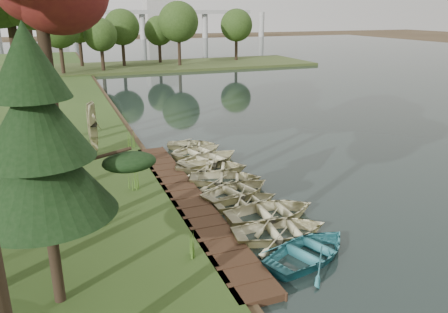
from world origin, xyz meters
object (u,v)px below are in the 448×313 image
object	(u,v)px
boardwalk	(187,200)
rowboat_0	(310,249)
rowboat_2	(271,210)
stored_rowboat	(96,147)
rowboat_1	(280,229)
pine_tree	(38,142)

from	to	relation	value
boardwalk	rowboat_0	world-z (taller)	rowboat_0
rowboat_2	stored_rowboat	size ratio (longest dim) A/B	1.30
boardwalk	rowboat_2	bearing A→B (deg)	-45.77
boardwalk	stored_rowboat	world-z (taller)	stored_rowboat
rowboat_1	rowboat_2	distance (m)	1.62
stored_rowboat	pine_tree	distance (m)	15.30
rowboat_0	pine_tree	distance (m)	9.56
rowboat_0	stored_rowboat	bearing A→B (deg)	1.15
rowboat_1	pine_tree	distance (m)	9.45
rowboat_1	boardwalk	bearing A→B (deg)	34.99
rowboat_1	pine_tree	xyz separation A→B (m)	(-8.06, -1.38, 4.73)
boardwalk	rowboat_0	xyz separation A→B (m)	(2.66, -6.21, 0.29)
rowboat_1	pine_tree	world-z (taller)	pine_tree
rowboat_2	stored_rowboat	xyz separation A→B (m)	(-6.01, 11.46, 0.16)
rowboat_1	pine_tree	size ratio (longest dim) A/B	0.48
boardwalk	pine_tree	bearing A→B (deg)	-133.93
boardwalk	pine_tree	world-z (taller)	pine_tree
rowboat_0	rowboat_1	world-z (taller)	rowboat_0
boardwalk	stored_rowboat	xyz separation A→B (m)	(-3.18, 8.55, 0.46)
rowboat_0	rowboat_2	distance (m)	3.31
rowboat_2	pine_tree	distance (m)	10.12
boardwalk	rowboat_1	xyz separation A→B (m)	(2.43, -4.47, 0.29)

